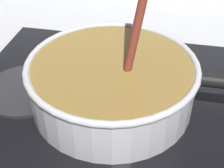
{
  "coord_description": "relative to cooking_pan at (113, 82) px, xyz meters",
  "views": [
    {
      "loc": [
        0.2,
        -0.32,
        0.39
      ],
      "look_at": [
        0.12,
        0.11,
        0.05
      ],
      "focal_mm": 51.06,
      "sensor_mm": 36.0,
      "label": 1
    }
  ],
  "objects": [
    {
      "name": "hob_plate",
      "position": [
        -0.0,
        0.0,
        -0.05
      ],
      "size": [
        0.56,
        0.48,
        0.01
      ],
      "primitive_type": "cube",
      "color": "black",
      "rests_on": "ground"
    },
    {
      "name": "cooking_pan",
      "position": [
        0.0,
        0.0,
        0.0
      ],
      "size": [
        0.43,
        0.29,
        0.28
      ],
      "color": "silver",
      "rests_on": "hob_plate"
    },
    {
      "name": "burner_ring",
      "position": [
        -0.0,
        0.0,
        -0.04
      ],
      "size": [
        0.19,
        0.19,
        0.01
      ],
      "primitive_type": "torus",
      "color": "#592D0C",
      "rests_on": "hob_plate"
    },
    {
      "name": "ground",
      "position": [
        -0.12,
        -0.11,
        -0.08
      ],
      "size": [
        2.4,
        1.6,
        0.04
      ],
      "primitive_type": "cube",
      "color": "#B7B7BC"
    },
    {
      "name": "spare_burner",
      "position": [
        -0.17,
        0.0,
        -0.04
      ],
      "size": [
        0.16,
        0.16,
        0.01
      ],
      "primitive_type": "cylinder",
      "color": "#262628",
      "rests_on": "hob_plate"
    }
  ]
}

